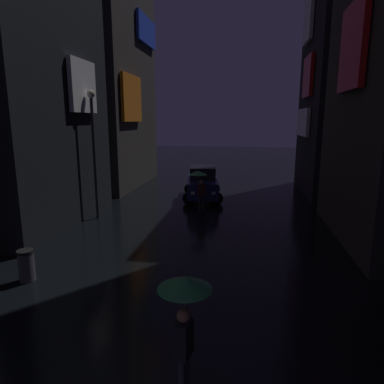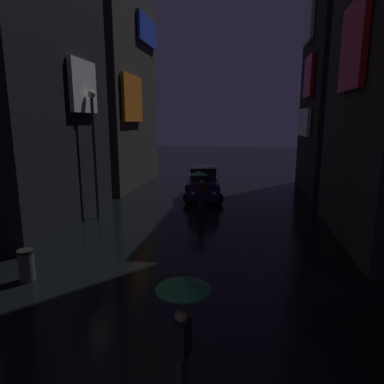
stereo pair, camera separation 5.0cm
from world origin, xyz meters
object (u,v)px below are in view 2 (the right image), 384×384
object	(u,v)px
car_distant	(203,183)
streetlamp_left_far	(94,141)
pedestrian_foreground_right_green	(183,305)
pedestrian_far_right_green	(200,180)
trash_bin	(26,265)

from	to	relation	value
car_distant	streetlamp_left_far	bearing A→B (deg)	-131.62
car_distant	pedestrian_foreground_right_green	bearing A→B (deg)	-83.91
streetlamp_left_far	pedestrian_far_right_green	bearing A→B (deg)	22.02
streetlamp_left_far	trash_bin	distance (m)	7.19
trash_bin	car_distant	bearing A→B (deg)	72.04
pedestrian_foreground_right_green	car_distant	distance (m)	14.88
pedestrian_far_right_green	pedestrian_foreground_right_green	bearing A→B (deg)	-83.42
pedestrian_foreground_right_green	car_distant	xyz separation A→B (m)	(-1.58, 14.78, -0.74)
pedestrian_far_right_green	trash_bin	world-z (taller)	pedestrian_far_right_green
pedestrian_foreground_right_green	streetlamp_left_far	xyz separation A→B (m)	(-5.95, 9.85, 1.98)
trash_bin	streetlamp_left_far	bearing A→B (deg)	96.23
streetlamp_left_far	car_distant	bearing A→B (deg)	48.38
car_distant	trash_bin	bearing A→B (deg)	-107.96
pedestrian_foreground_right_green	car_distant	world-z (taller)	pedestrian_foreground_right_green
pedestrian_foreground_right_green	streetlamp_left_far	bearing A→B (deg)	121.12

